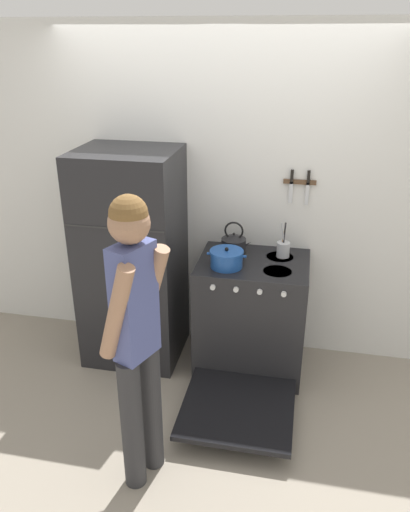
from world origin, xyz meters
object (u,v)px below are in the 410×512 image
stove_range (251,318)px  person (136,332)px  dutch_oven_pot (227,259)px  tea_kettle (234,243)px  refrigerator (132,259)px  utensil_jar (283,249)px

stove_range → person: 1.39m
dutch_oven_pot → stove_range: bearing=25.9°
stove_range → dutch_oven_pot: size_ratio=4.79×
dutch_oven_pot → person: bearing=-105.7°
tea_kettle → stove_range: bearing=-44.5°
refrigerator → dutch_oven_pot: size_ratio=5.94×
refrigerator → tea_kettle: size_ratio=6.68×
stove_range → person: size_ratio=0.78×
person → tea_kettle: bearing=8.5°
stove_range → person: person is taller
utensil_jar → dutch_oven_pot: bearing=-145.8°
stove_range → tea_kettle: bearing=135.5°
person → stove_range: bearing=-0.6°
dutch_oven_pot → utensil_jar: 0.47m
stove_range → utensil_jar: utensil_jar is taller
refrigerator → stove_range: refrigerator is taller
tea_kettle → utensil_jar: 0.37m
utensil_jar → person: bearing=-117.1°
refrigerator → tea_kettle: (0.77, 0.13, 0.14)m
stove_range → utensil_jar: 0.58m
utensil_jar → person: (-0.69, -1.35, 0.03)m
refrigerator → stove_range: size_ratio=1.24×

